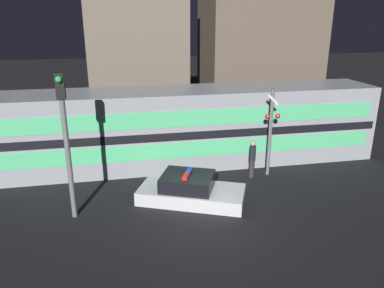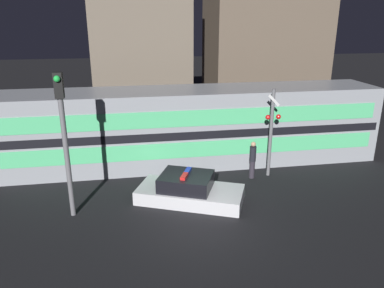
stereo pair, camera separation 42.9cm
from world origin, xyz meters
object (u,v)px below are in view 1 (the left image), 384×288
at_px(police_car, 190,190).
at_px(crossing_signal_near, 271,129).
at_px(train, 192,127).
at_px(traffic_light_corner, 66,135).
at_px(pedestrian, 252,159).

height_order(police_car, crossing_signal_near, crossing_signal_near).
xyz_separation_m(train, crossing_signal_near, (3.25, -2.37, 0.35)).
xyz_separation_m(police_car, crossing_signal_near, (4.20, 1.93, 1.82)).
bearing_deg(traffic_light_corner, crossing_signal_near, 14.81).
distance_m(pedestrian, traffic_light_corner, 8.55).
bearing_deg(train, crossing_signal_near, -36.05).
xyz_separation_m(police_car, pedestrian, (3.32, 1.79, 0.47)).
bearing_deg(pedestrian, police_car, -151.72).
relative_size(police_car, traffic_light_corner, 0.86).
bearing_deg(police_car, train, 101.03).
height_order(pedestrian, crossing_signal_near, crossing_signal_near).
height_order(pedestrian, traffic_light_corner, traffic_light_corner).
relative_size(train, pedestrian, 10.50).
height_order(train, traffic_light_corner, traffic_light_corner).
height_order(police_car, pedestrian, pedestrian).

